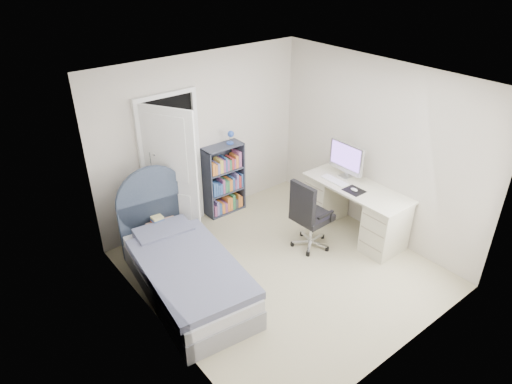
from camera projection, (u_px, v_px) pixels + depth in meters
room_shell at (284, 185)px, 5.42m from camera, size 3.50×3.70×2.60m
door at (171, 172)px, 6.21m from camera, size 0.92×0.73×2.06m
bed at (184, 269)px, 5.56m from camera, size 1.21×2.19×1.29m
nightstand at (160, 227)px, 6.20m from camera, size 0.39×0.39×0.58m
floor_lamp at (158, 204)px, 6.39m from camera, size 0.20×0.20×1.37m
bookcase at (224, 182)px, 7.06m from camera, size 0.63×0.27×1.34m
desk at (354, 207)px, 6.58m from camera, size 0.63×1.58×1.29m
office_chair at (308, 213)px, 6.16m from camera, size 0.54×0.55×1.05m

